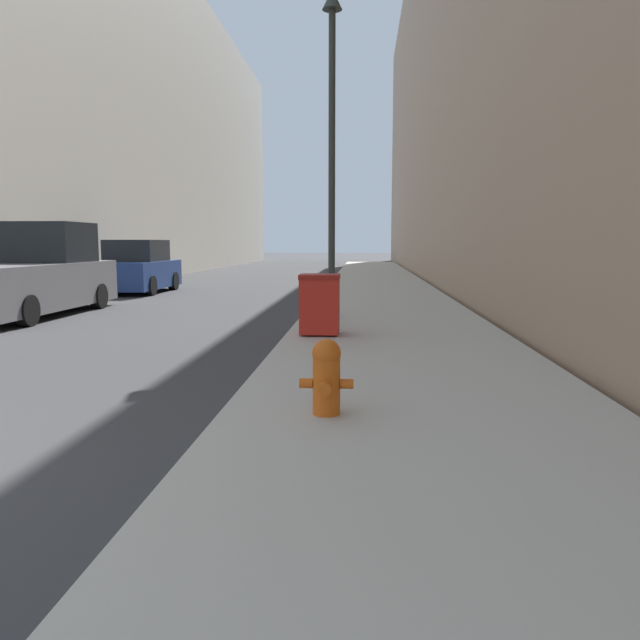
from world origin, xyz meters
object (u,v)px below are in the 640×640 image
Objects in this scene: lamppost at (332,128)px; trash_bin at (320,304)px; parked_sedan_near at (138,269)px; pickup_truck at (33,277)px; fire_hydrant at (326,375)px.

trash_bin is at bearing -91.34° from lamppost.
parked_sedan_near is (-6.92, 7.43, -3.21)m from lamppost.
lamppost is at bearing -6.30° from pickup_truck.
fire_hydrant is 16.69m from parked_sedan_near.
trash_bin is at bearing -26.56° from pickup_truck.
pickup_truck is at bearing 173.70° from lamppost.
parked_sedan_near reaches higher than fire_hydrant.
fire_hydrant is 11.10m from pickup_truck.
pickup_truck is (-7.28, 8.37, 0.40)m from fire_hydrant.
lamppost is (0.06, 2.67, 3.36)m from trash_bin.
trash_bin is 7.70m from pickup_truck.
pickup_truck reaches higher than parked_sedan_near.
lamppost is 1.64× the size of parked_sedan_near.
parked_sedan_near is (-6.86, 10.10, 0.15)m from trash_bin.
parked_sedan_near is (0.02, 6.66, -0.09)m from pickup_truck.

